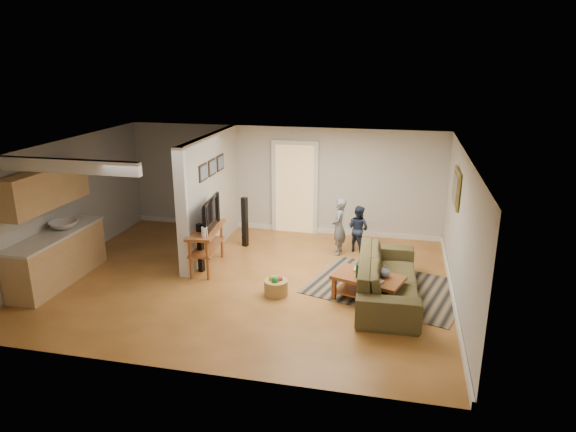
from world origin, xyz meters
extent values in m
plane|color=brown|center=(0.00, 0.00, 0.00)|extent=(7.50, 7.50, 0.00)
cube|color=silver|center=(0.00, 3.00, 1.25)|extent=(7.50, 0.04, 2.50)
cube|color=silver|center=(-3.75, 0.00, 1.25)|extent=(0.04, 6.00, 2.50)
cube|color=silver|center=(3.75, 0.00, 1.25)|extent=(0.04, 6.00, 2.50)
cube|color=white|center=(0.00, 0.00, 2.50)|extent=(7.50, 6.00, 0.04)
cube|color=silver|center=(-1.20, 1.45, 1.25)|extent=(0.15, 3.10, 2.50)
cube|color=white|center=(-1.20, -0.10, 1.25)|extent=(0.22, 0.10, 2.50)
cube|color=white|center=(0.00, 2.97, 0.06)|extent=(7.50, 0.04, 0.12)
cube|color=white|center=(3.72, 0.00, 0.06)|extent=(0.04, 6.00, 0.12)
cube|color=#D8B272|center=(0.30, 2.94, 1.05)|extent=(0.90, 0.06, 2.10)
cube|color=tan|center=(-3.43, -0.80, 0.45)|extent=(0.60, 2.20, 0.90)
cube|color=beige|center=(-3.43, -0.80, 0.92)|extent=(0.64, 2.24, 0.05)
cube|color=tan|center=(-3.45, -0.80, 1.80)|extent=(0.35, 2.00, 0.70)
imported|color=silver|center=(-3.43, -0.50, 0.94)|extent=(0.54, 0.54, 0.19)
cube|color=black|center=(-1.11, 0.80, 1.85)|extent=(0.03, 0.40, 0.34)
cube|color=black|center=(-1.11, 1.30, 1.85)|extent=(0.03, 0.40, 0.34)
cube|color=black|center=(-1.11, 1.80, 1.85)|extent=(0.03, 0.40, 0.34)
cube|color=olive|center=(3.71, 1.00, 1.75)|extent=(0.04, 0.90, 0.68)
cube|color=black|center=(2.59, 0.22, 0.01)|extent=(3.14, 2.65, 0.01)
imported|color=#453522|center=(2.60, -0.17, 0.00)|extent=(1.12, 2.62, 0.75)
cube|color=brown|center=(2.27, -0.35, 0.43)|extent=(1.32, 1.01, 0.06)
cube|color=silver|center=(2.27, -0.35, 0.43)|extent=(0.82, 0.61, 0.02)
cube|color=brown|center=(2.27, -0.35, 0.15)|extent=(1.19, 0.88, 0.03)
cube|color=brown|center=(1.70, -0.45, 0.21)|extent=(0.09, 0.09, 0.43)
cube|color=brown|center=(2.68, -0.77, 0.21)|extent=(0.09, 0.09, 0.43)
cube|color=brown|center=(1.87, 0.06, 0.21)|extent=(0.09, 0.09, 0.43)
cube|color=brown|center=(2.85, -0.26, 0.21)|extent=(0.09, 0.09, 0.43)
imported|color=navy|center=(2.54, -0.32, 0.46)|extent=(0.25, 0.25, 0.20)
cylinder|color=#124F1D|center=(2.09, -0.45, 0.57)|extent=(0.06, 0.06, 0.23)
imported|color=#998C4C|center=(2.01, -0.08, 0.46)|extent=(0.21, 0.27, 0.02)
imported|color=#66594C|center=(2.31, -0.57, 0.46)|extent=(0.32, 0.35, 0.02)
cube|color=brown|center=(-0.95, 0.40, 0.80)|extent=(0.63, 1.36, 0.05)
cube|color=brown|center=(-0.95, 0.40, 0.44)|extent=(0.57, 1.25, 0.03)
cylinder|color=brown|center=(-1.05, -0.18, 0.41)|extent=(0.05, 0.05, 0.81)
cylinder|color=brown|center=(-1.17, 0.95, 0.41)|extent=(0.05, 0.05, 0.81)
cylinder|color=brown|center=(-0.73, -0.15, 0.41)|extent=(0.05, 0.05, 0.81)
cylinder|color=brown|center=(-0.85, 0.98, 0.41)|extent=(0.05, 0.05, 0.81)
imported|color=black|center=(-0.93, 0.40, 0.83)|extent=(0.25, 1.07, 0.61)
cylinder|color=white|center=(-0.79, -0.08, 0.93)|extent=(0.11, 0.11, 0.20)
cube|color=black|center=(-1.00, 0.20, 0.49)|extent=(0.11, 0.11, 0.98)
cube|color=black|center=(-0.57, 1.74, 0.56)|extent=(0.14, 0.14, 1.12)
cylinder|color=#A08545|center=(0.68, -0.49, 0.14)|extent=(0.42, 0.42, 0.27)
sphere|color=red|center=(0.73, -0.45, 0.27)|extent=(0.13, 0.13, 0.13)
sphere|color=gold|center=(0.61, -0.47, 0.29)|extent=(0.13, 0.13, 0.13)
sphere|color=#238D37|center=(0.68, -0.54, 0.31)|extent=(0.13, 0.13, 0.13)
imported|color=slate|center=(1.51, 1.71, 0.00)|extent=(0.29, 0.45, 1.22)
imported|color=#202A42|center=(1.89, 1.96, 0.00)|extent=(0.63, 0.59, 1.02)
camera|label=1|loc=(2.68, -8.52, 4.06)|focal=32.00mm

